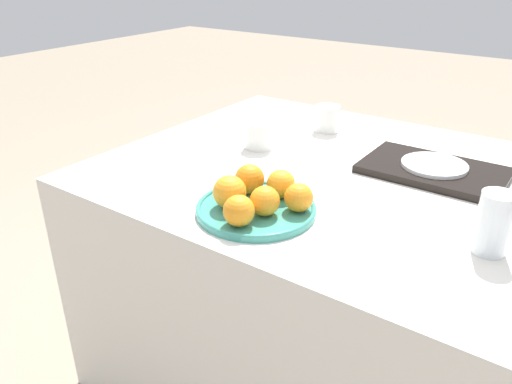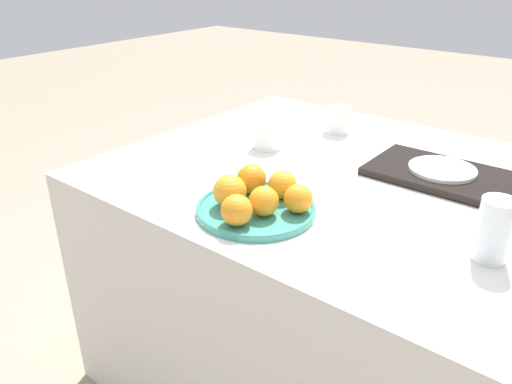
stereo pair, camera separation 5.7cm
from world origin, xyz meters
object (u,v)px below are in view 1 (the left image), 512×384
object	(u,v)px
fruit_platter	(256,208)
water_glass	(494,223)
orange_5	(239,211)
cup_1	(259,135)
orange_0	(230,192)
serving_tray	(433,170)
orange_3	(250,179)
orange_2	(281,184)
napkin	(277,125)
cup_0	(327,119)
side_plate	(434,165)
orange_1	(265,201)
orange_4	(299,198)

from	to	relation	value
fruit_platter	water_glass	xyz separation A→B (m)	(0.46, 0.13, 0.05)
orange_5	cup_1	distance (m)	0.49
orange_0	serving_tray	size ratio (longest dim) A/B	0.21
orange_0	water_glass	xyz separation A→B (m)	(0.51, 0.16, 0.01)
orange_3	water_glass	xyz separation A→B (m)	(0.52, 0.07, 0.02)
orange_2	napkin	xyz separation A→B (m)	(-0.31, 0.46, -0.04)
fruit_platter	serving_tray	size ratio (longest dim) A/B	0.76
cup_0	cup_1	world-z (taller)	cup_0
side_plate	cup_1	bearing A→B (deg)	-167.95
serving_tray	orange_1	bearing A→B (deg)	-115.92
orange_2	orange_3	size ratio (longest dim) A/B	0.94
orange_1	orange_2	distance (m)	0.09
orange_5	cup_1	size ratio (longest dim) A/B	0.78
water_glass	cup_0	xyz separation A→B (m)	(-0.60, 0.47, -0.02)
orange_4	serving_tray	distance (m)	0.44
orange_4	napkin	distance (m)	0.63
serving_tray	cup_1	size ratio (longest dim) A/B	4.16
fruit_platter	orange_0	xyz separation A→B (m)	(-0.05, -0.03, 0.04)
orange_0	side_plate	bearing A→B (deg)	57.22
orange_0	side_plate	size ratio (longest dim) A/B	0.44
fruit_platter	orange_0	size ratio (longest dim) A/B	3.61
napkin	orange_3	bearing A→B (deg)	-63.94
orange_3	orange_5	world-z (taller)	orange_3
orange_0	orange_1	world-z (taller)	orange_0
orange_1	orange_3	bearing A→B (deg)	142.24
serving_tray	orange_5	bearing A→B (deg)	-114.56
orange_5	orange_4	bearing A→B (deg)	61.58
cup_0	cup_1	distance (m)	0.27
orange_2	orange_0	bearing A→B (deg)	-120.61
water_glass	side_plate	world-z (taller)	water_glass
orange_1	orange_3	size ratio (longest dim) A/B	0.94
orange_0	orange_3	bearing A→B (deg)	94.97
orange_3	side_plate	distance (m)	0.50
orange_5	cup_0	bearing A→B (deg)	102.64
orange_5	water_glass	world-z (taller)	water_glass
orange_2	cup_1	xyz separation A→B (m)	(-0.24, 0.26, -0.01)
orange_5	orange_3	bearing A→B (deg)	117.55
orange_2	napkin	bearing A→B (deg)	123.79
orange_1	fruit_platter	bearing A→B (deg)	154.13
orange_2	orange_5	distance (m)	0.16
orange_4	serving_tray	size ratio (longest dim) A/B	0.18
side_plate	cup_0	world-z (taller)	cup_0
orange_4	serving_tray	xyz separation A→B (m)	(0.17, 0.40, -0.03)
cup_0	napkin	distance (m)	0.17
serving_tray	side_plate	xyz separation A→B (m)	(0.00, -0.00, 0.02)
fruit_platter	serving_tray	xyz separation A→B (m)	(0.26, 0.44, 0.00)
orange_4	cup_0	xyz separation A→B (m)	(-0.22, 0.55, -0.00)
cup_0	napkin	size ratio (longest dim) A/B	0.56
orange_1	cup_0	distance (m)	0.63
fruit_platter	orange_3	bearing A→B (deg)	136.27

